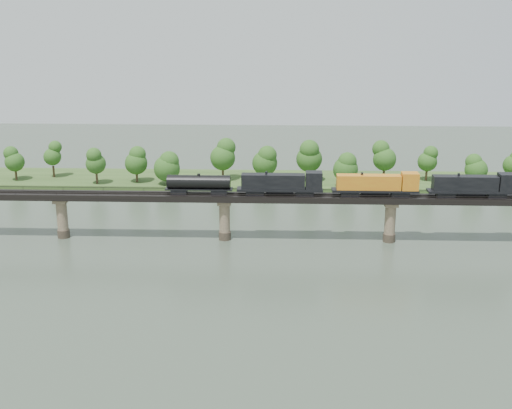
{
  "coord_description": "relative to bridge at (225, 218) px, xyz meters",
  "views": [
    {
      "loc": [
        13.22,
        -117.96,
        52.95
      ],
      "look_at": [
        7.65,
        30.0,
        9.0
      ],
      "focal_mm": 45.0,
      "sensor_mm": 36.0,
      "label": 1
    }
  ],
  "objects": [
    {
      "name": "freight_train",
      "position": [
        28.62,
        -0.0,
        8.77
      ],
      "size": [
        82.96,
        3.23,
        5.71
      ],
      "color": "black",
      "rests_on": "bridge"
    },
    {
      "name": "bridge",
      "position": [
        0.0,
        0.0,
        0.0
      ],
      "size": [
        236.0,
        30.0,
        11.5
      ],
      "color": "#473A2D",
      "rests_on": "ground"
    },
    {
      "name": "far_bank",
      "position": [
        0.0,
        55.0,
        -4.66
      ],
      "size": [
        300.0,
        24.0,
        1.6
      ],
      "primitive_type": "cube",
      "color": "#304C1E",
      "rests_on": "ground"
    },
    {
      "name": "far_treeline",
      "position": [
        -8.21,
        50.52,
        3.37
      ],
      "size": [
        289.06,
        17.54,
        13.6
      ],
      "color": "#382619",
      "rests_on": "far_bank"
    },
    {
      "name": "bridge_superstructure",
      "position": [
        0.0,
        0.0,
        6.33
      ],
      "size": [
        220.0,
        4.9,
        0.75
      ],
      "color": "black",
      "rests_on": "bridge"
    },
    {
      "name": "ground",
      "position": [
        0.0,
        -30.0,
        -5.46
      ],
      "size": [
        400.0,
        400.0,
        0.0
      ],
      "primitive_type": "plane",
      "color": "#334032",
      "rests_on": "ground"
    }
  ]
}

